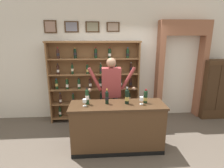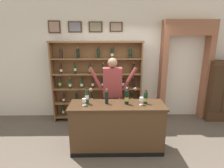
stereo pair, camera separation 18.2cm
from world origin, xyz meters
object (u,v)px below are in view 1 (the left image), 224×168
object	(u,v)px
side_cabinet	(213,89)
tasting_bottle_brunello	(146,96)
shopkeeper	(111,88)
tasting_bottle_vin_santo	(87,96)
wine_shelf	(94,80)
tasting_bottle_riserva	(127,96)
tasting_counter	(117,127)
wine_glass_right	(85,101)
tasting_bottle_rosso	(107,97)
wine_glass_spare	(142,99)

from	to	relation	value
side_cabinet	tasting_bottle_brunello	distance (m)	2.57
shopkeeper	tasting_bottle_vin_santo	distance (m)	0.76
wine_shelf	tasting_bottle_riserva	distance (m)	1.49
tasting_counter	tasting_bottle_vin_santo	world-z (taller)	tasting_bottle_vin_santo
tasting_bottle_vin_santo	wine_glass_right	bearing A→B (deg)	-114.40
wine_glass_right	tasting_counter	bearing A→B (deg)	4.26
tasting_bottle_riserva	tasting_bottle_brunello	distance (m)	0.37
tasting_bottle_riserva	tasting_bottle_rosso	bearing A→B (deg)	175.92
shopkeeper	wine_glass_spare	xyz separation A→B (m)	(0.53, -0.65, -0.04)
wine_glass_right	side_cabinet	bearing A→B (deg)	21.77
tasting_bottle_vin_santo	tasting_bottle_rosso	world-z (taller)	tasting_bottle_vin_santo
tasting_bottle_brunello	tasting_bottle_vin_santo	bearing A→B (deg)	179.28
tasting_bottle_rosso	wine_shelf	bearing A→B (deg)	101.53
tasting_bottle_vin_santo	wine_glass_right	xyz separation A→B (m)	(-0.04, -0.09, -0.06)
shopkeeper	tasting_bottle_vin_santo	bearing A→B (deg)	-131.07
tasting_counter	wine_glass_spare	distance (m)	0.74
tasting_counter	wine_glass_right	xyz separation A→B (m)	(-0.61, -0.05, 0.57)
tasting_bottle_vin_santo	tasting_bottle_brunello	bearing A→B (deg)	-0.72
shopkeeper	tasting_bottle_rosso	world-z (taller)	shopkeeper
wine_shelf	tasting_counter	size ratio (longest dim) A/B	1.28
tasting_bottle_vin_santo	wine_glass_spare	size ratio (longest dim) A/B	2.14
tasting_bottle_riserva	side_cabinet	bearing A→B (deg)	26.50
tasting_counter	wine_glass_spare	xyz separation A→B (m)	(0.46, -0.03, 0.58)
wine_shelf	wine_glass_right	world-z (taller)	wine_shelf
wine_shelf	tasting_counter	world-z (taller)	wine_shelf
wine_shelf	tasting_bottle_rosso	world-z (taller)	wine_shelf
tasting_bottle_vin_santo	wine_glass_spare	xyz separation A→B (m)	(1.03, -0.08, -0.05)
tasting_bottle_vin_santo	wine_shelf	bearing A→B (deg)	85.28
wine_shelf	tasting_bottle_vin_santo	size ratio (longest dim) A/B	7.29
wine_shelf	wine_glass_right	xyz separation A→B (m)	(-0.15, -1.40, -0.06)
tasting_bottle_brunello	side_cabinet	bearing A→B (deg)	29.80
wine_glass_spare	wine_glass_right	bearing A→B (deg)	-179.38
tasting_counter	side_cabinet	bearing A→B (deg)	25.24
wine_shelf	tasting_bottle_riserva	bearing A→B (deg)	-64.15
wine_shelf	tasting_bottle_riserva	size ratio (longest dim) A/B	7.07
shopkeeper	tasting_bottle_brunello	size ratio (longest dim) A/B	6.38
wine_shelf	tasting_bottle_brunello	world-z (taller)	wine_shelf
tasting_bottle_vin_santo	tasting_bottle_brunello	world-z (taller)	tasting_bottle_vin_santo
tasting_counter	tasting_bottle_rosso	size ratio (longest dim) A/B	6.20
wine_glass_spare	wine_glass_right	distance (m)	1.07
side_cabinet	tasting_bottle_vin_santo	xyz separation A→B (m)	(-3.34, -1.26, 0.31)
tasting_bottle_brunello	wine_glass_right	size ratio (longest dim) A/B	2.05
shopkeeper	wine_glass_right	bearing A→B (deg)	-129.08
tasting_counter	shopkeeper	world-z (taller)	shopkeeper
tasting_bottle_rosso	wine_glass_spare	world-z (taller)	tasting_bottle_rosso
tasting_bottle_riserva	wine_glass_spare	xyz separation A→B (m)	(0.27, -0.05, -0.04)
shopkeeper	tasting_bottle_brunello	distance (m)	0.86
tasting_bottle_rosso	wine_glass_spare	bearing A→B (deg)	-6.93
side_cabinet	wine_glass_spare	world-z (taller)	side_cabinet
tasting_counter	tasting_bottle_rosso	distance (m)	0.64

